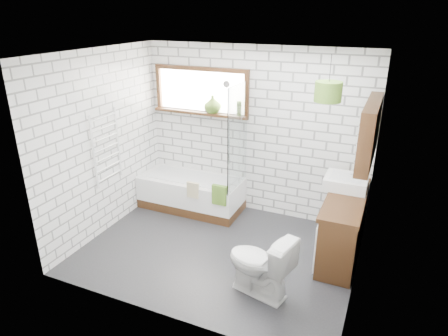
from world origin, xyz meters
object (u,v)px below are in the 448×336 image
at_px(basin, 346,182).
at_px(bathtub, 191,193).
at_px(toilet, 259,264).
at_px(pendant, 328,92).
at_px(vanity, 344,226).

bearing_deg(basin, bathtub, 177.65).
relative_size(toilet, pendant, 2.52).
xyz_separation_m(toilet, pendant, (0.40, 1.00, 1.72)).
height_order(basin, toilet, basin).
height_order(bathtub, pendant, pendant).
relative_size(basin, toilet, 0.69).
bearing_deg(basin, vanity, -77.49).
bearing_deg(vanity, bathtub, 171.24).
bearing_deg(vanity, toilet, -122.05).
xyz_separation_m(vanity, pendant, (-0.33, -0.15, 1.70)).
xyz_separation_m(vanity, toilet, (-0.72, -1.15, -0.03)).
distance_m(basin, pendant, 1.31).
relative_size(bathtub, vanity, 1.13).
height_order(bathtub, vanity, vanity).
bearing_deg(vanity, basin, 102.51).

